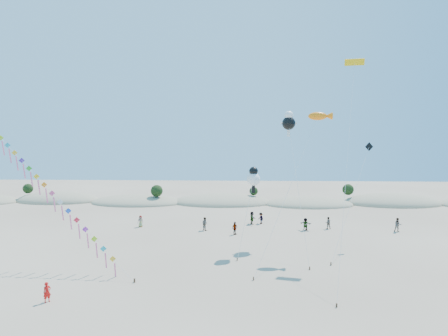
# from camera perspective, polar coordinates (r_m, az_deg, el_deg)

# --- Properties ---
(ground) EXTENTS (160.00, 160.00, 0.00)m
(ground) POSITION_cam_1_polar(r_m,az_deg,el_deg) (27.86, -4.89, -22.15)
(ground) COLOR gray
(ground) RESTS_ON ground
(dune_ridge) EXTENTS (145.30, 11.49, 5.57)m
(dune_ridge) POSITION_cam_1_polar(r_m,az_deg,el_deg) (70.89, 0.53, -5.25)
(dune_ridge) COLOR gray
(dune_ridge) RESTS_ON ground
(kite_train) EXTENTS (24.73, 11.65, 19.32)m
(kite_train) POSITION_cam_1_polar(r_m,az_deg,el_deg) (43.30, -28.31, 0.71)
(kite_train) COLOR #3F2D1E
(kite_train) RESTS_ON ground
(fish_kite) EXTENTS (9.03, 10.65, 15.30)m
(fish_kite) POSITION_cam_1_polar(r_m,az_deg,el_deg) (43.05, 14.43, 7.60)
(fish_kite) COLOR #3F2D1E
(fish_kite) RESTS_ON ground
(cartoon_kite_low) EXTENTS (2.51, 4.20, 9.32)m
(cartoon_kite_low) POSITION_cam_1_polar(r_m,az_deg,el_deg) (40.77, 4.51, -1.46)
(cartoon_kite_low) COLOR #3F2D1E
(cartoon_kite_low) RESTS_ON ground
(cartoon_kite_high) EXTENTS (2.00, 12.17, 15.68)m
(cartoon_kite_high) POSITION_cam_1_polar(r_m,az_deg,el_deg) (46.51, 9.84, 6.94)
(cartoon_kite_high) COLOR #3F2D1E
(cartoon_kite_high) RESTS_ON ground
(parafoil_kite) EXTENTS (6.59, 16.18, 21.16)m
(parafoil_kite) POSITION_cam_1_polar(r_m,az_deg,el_deg) (44.74, 19.22, 14.38)
(parafoil_kite) COLOR #3F2D1E
(parafoil_kite) RESTS_ON ground
(dark_kite) EXTENTS (6.98, 9.21, 11.92)m
(dark_kite) POSITION_cam_1_polar(r_m,az_deg,el_deg) (45.16, 20.10, -0.70)
(dark_kite) COLOR #3F2D1E
(dark_kite) RESTS_ON ground
(flyer_foreground) EXTENTS (0.66, 0.66, 1.55)m
(flyer_foreground) POSITION_cam_1_polar(r_m,az_deg,el_deg) (32.94, -25.35, -16.73)
(flyer_foreground) COLOR red
(flyer_foreground) RESTS_ON ground
(beachgoers) EXTENTS (35.59, 7.18, 1.84)m
(beachgoers) POSITION_cam_1_polar(r_m,az_deg,el_deg) (52.14, 7.75, -8.19)
(beachgoers) COLOR slate
(beachgoers) RESTS_ON ground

